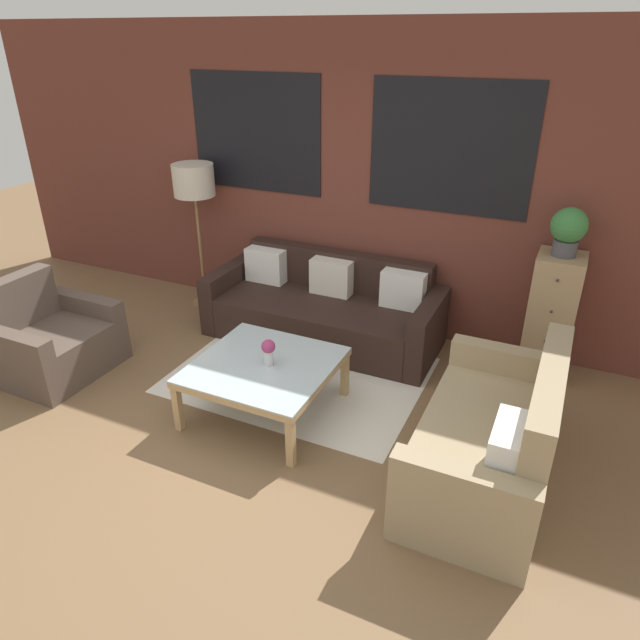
% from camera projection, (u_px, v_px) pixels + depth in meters
% --- Properties ---
extents(ground_plane, '(16.00, 16.00, 0.00)m').
position_uv_depth(ground_plane, '(210.00, 455.00, 4.03)').
color(ground_plane, brown).
extents(wall_back_brick, '(8.40, 0.09, 2.80)m').
position_uv_depth(wall_back_brick, '(347.00, 182.00, 5.37)').
color(wall_back_brick, brown).
rests_on(wall_back_brick, ground_plane).
extents(rug, '(2.09, 1.57, 0.00)m').
position_uv_depth(rug, '(300.00, 374.00, 4.98)').
color(rug, silver).
rests_on(rug, ground_plane).
extents(couch_dark, '(2.22, 0.88, 0.78)m').
position_uv_depth(couch_dark, '(324.00, 310.00, 5.48)').
color(couch_dark, black).
rests_on(couch_dark, ground_plane).
extents(settee_vintage, '(0.80, 1.57, 0.92)m').
position_uv_depth(settee_vintage, '(492.00, 442.00, 3.67)').
color(settee_vintage, tan).
rests_on(settee_vintage, ground_plane).
extents(armchair_corner, '(0.80, 0.92, 0.84)m').
position_uv_depth(armchair_corner, '(52.00, 342.00, 4.94)').
color(armchair_corner, brown).
rests_on(armchair_corner, ground_plane).
extents(coffee_table, '(1.02, 1.02, 0.44)m').
position_uv_depth(coffee_table, '(264.00, 370.00, 4.33)').
color(coffee_table, silver).
rests_on(coffee_table, ground_plane).
extents(floor_lamp, '(0.42, 0.42, 1.51)m').
position_uv_depth(floor_lamp, '(194.00, 185.00, 5.71)').
color(floor_lamp, olive).
rests_on(floor_lamp, ground_plane).
extents(drawer_cabinet, '(0.37, 0.42, 1.09)m').
position_uv_depth(drawer_cabinet, '(551.00, 316.00, 4.78)').
color(drawer_cabinet, tan).
rests_on(drawer_cabinet, ground_plane).
extents(potted_plant, '(0.28, 0.28, 0.39)m').
position_uv_depth(potted_plant, '(568.00, 229.00, 4.44)').
color(potted_plant, '#47474C').
rests_on(potted_plant, drawer_cabinet).
extents(flower_vase, '(0.11, 0.11, 0.21)m').
position_uv_depth(flower_vase, '(268.00, 350.00, 4.24)').
color(flower_vase, silver).
rests_on(flower_vase, coffee_table).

